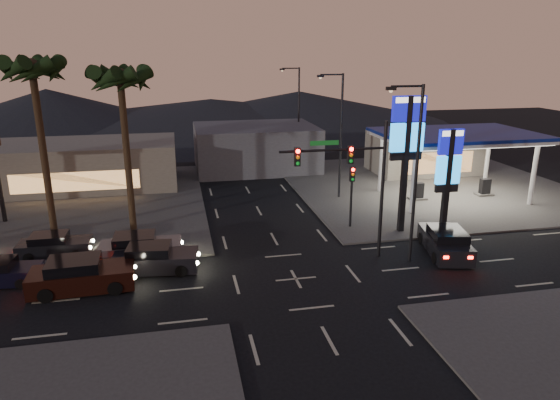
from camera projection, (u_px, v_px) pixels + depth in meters
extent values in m
plane|color=black|center=(296.00, 279.00, 26.57)|extent=(140.00, 140.00, 0.00)
cube|color=#47443F|center=(428.00, 185.00, 44.68)|extent=(24.00, 24.00, 0.12)
cube|color=#47443F|center=(46.00, 207.00, 38.42)|extent=(24.00, 24.00, 0.12)
cylinder|color=silver|center=(414.00, 181.00, 36.44)|extent=(0.36, 0.36, 5.00)
cylinder|color=silver|center=(534.00, 175.00, 38.39)|extent=(0.36, 0.36, 5.00)
cylinder|color=silver|center=(381.00, 164.00, 42.06)|extent=(0.36, 0.36, 5.00)
cylinder|color=silver|center=(487.00, 159.00, 44.02)|extent=(0.36, 0.36, 5.00)
cube|color=silver|center=(457.00, 136.00, 39.45)|extent=(12.00, 8.00, 0.50)
cube|color=white|center=(457.00, 139.00, 39.53)|extent=(11.60, 7.60, 0.06)
cube|color=navy|center=(458.00, 134.00, 39.40)|extent=(12.20, 8.20, 0.25)
cube|color=black|center=(418.00, 191.00, 40.13)|extent=(0.80, 0.50, 1.40)
cube|color=black|center=(485.00, 187.00, 41.30)|extent=(0.80, 0.50, 1.40)
cube|color=#726B5B|center=(423.00, 152.00, 49.20)|extent=(10.00, 6.00, 4.00)
cube|color=black|center=(405.00, 167.00, 32.09)|extent=(0.35, 0.35, 9.00)
cube|color=#0D1099|center=(409.00, 109.00, 31.02)|extent=(2.20, 0.30, 1.60)
cube|color=white|center=(410.00, 100.00, 30.86)|extent=(1.98, 0.32, 0.35)
cube|color=#1A96FF|center=(407.00, 137.00, 31.54)|extent=(2.20, 0.30, 1.80)
cube|color=black|center=(406.00, 156.00, 31.89)|extent=(2.09, 0.28, 0.50)
cube|color=black|center=(447.00, 184.00, 31.93)|extent=(0.35, 0.35, 7.00)
cube|color=#0D1099|center=(451.00, 142.00, 31.15)|extent=(1.60, 0.30, 1.60)
cube|color=white|center=(452.00, 133.00, 30.99)|extent=(1.44, 0.32, 0.35)
cube|color=#1A96FF|center=(448.00, 170.00, 31.67)|extent=(1.60, 0.30, 1.80)
cube|color=black|center=(446.00, 188.00, 32.02)|extent=(1.52, 0.28, 0.50)
cylinder|color=black|center=(382.00, 191.00, 28.37)|extent=(0.20, 0.20, 8.00)
cylinder|color=black|center=(333.00, 150.00, 27.06)|extent=(6.00, 0.14, 0.14)
cube|color=#0C3F14|center=(324.00, 143.00, 26.85)|extent=(1.60, 0.05, 0.25)
cube|color=black|center=(350.00, 155.00, 27.34)|extent=(0.32, 0.25, 1.00)
sphere|color=#FF0C07|center=(352.00, 149.00, 27.11)|extent=(0.22, 0.22, 0.22)
sphere|color=orange|center=(351.00, 155.00, 27.20)|extent=(0.20, 0.20, 0.20)
sphere|color=#0CB226|center=(351.00, 161.00, 27.30)|extent=(0.20, 0.20, 0.20)
cube|color=black|center=(297.00, 157.00, 26.76)|extent=(0.32, 0.25, 1.00)
sphere|color=#FF0C07|center=(298.00, 151.00, 26.52)|extent=(0.22, 0.22, 0.22)
sphere|color=orange|center=(298.00, 157.00, 26.61)|extent=(0.20, 0.20, 0.20)
sphere|color=#0CB226|center=(298.00, 163.00, 26.71)|extent=(0.20, 0.20, 0.20)
cylinder|color=black|center=(351.00, 200.00, 33.63)|extent=(0.16, 0.16, 4.00)
cube|color=black|center=(352.00, 174.00, 33.11)|extent=(0.32, 0.25, 1.00)
sphere|color=#FF0C07|center=(353.00, 170.00, 32.88)|extent=(0.22, 0.22, 0.22)
sphere|color=orange|center=(353.00, 175.00, 32.97)|extent=(0.20, 0.20, 0.20)
sphere|color=#0CB226|center=(353.00, 179.00, 33.07)|extent=(0.20, 0.20, 0.20)
cylinder|color=black|center=(416.00, 177.00, 27.44)|extent=(0.18, 0.18, 10.00)
cylinder|color=black|center=(407.00, 86.00, 25.85)|extent=(1.80, 0.12, 0.12)
cube|color=black|center=(391.00, 88.00, 25.70)|extent=(0.50, 0.25, 0.18)
sphere|color=#FFCC8C|center=(391.00, 91.00, 25.73)|extent=(0.20, 0.20, 0.20)
cylinder|color=black|center=(341.00, 138.00, 39.62)|extent=(0.18, 0.18, 10.00)
cylinder|color=black|center=(332.00, 75.00, 38.03)|extent=(1.80, 0.12, 0.12)
cube|color=black|center=(320.00, 76.00, 37.88)|extent=(0.50, 0.25, 0.18)
sphere|color=#FFCC8C|center=(320.00, 78.00, 37.92)|extent=(0.20, 0.20, 0.20)
cylinder|color=black|center=(299.00, 116.00, 52.74)|extent=(0.18, 0.18, 10.00)
cylinder|color=black|center=(291.00, 68.00, 51.15)|extent=(1.80, 0.12, 0.12)
cube|color=black|center=(282.00, 69.00, 51.00)|extent=(0.50, 0.25, 0.18)
sphere|color=#FFCC8C|center=(282.00, 71.00, 51.04)|extent=(0.20, 0.20, 0.20)
cylinder|color=black|center=(127.00, 156.00, 32.24)|extent=(0.44, 0.44, 10.20)
sphere|color=black|center=(120.00, 75.00, 30.77)|extent=(0.90, 0.90, 0.90)
cone|color=black|center=(142.00, 80.00, 31.11)|extent=(0.90, 2.74, 1.91)
cone|color=black|center=(137.00, 79.00, 31.90)|extent=(2.57, 2.57, 1.91)
cone|color=black|center=(122.00, 79.00, 32.08)|extent=(2.74, 0.90, 1.91)
cone|color=black|center=(107.00, 80.00, 31.54)|extent=(2.57, 2.57, 1.91)
cone|color=black|center=(98.00, 81.00, 30.61)|extent=(0.90, 2.74, 1.91)
cone|color=black|center=(103.00, 81.00, 29.82)|extent=(2.57, 2.57, 1.91)
cone|color=black|center=(118.00, 82.00, 29.64)|extent=(2.74, 0.90, 1.91)
cone|color=black|center=(135.00, 81.00, 30.18)|extent=(2.57, 2.57, 1.91)
cylinder|color=black|center=(44.00, 155.00, 31.18)|extent=(0.44, 0.44, 10.80)
sphere|color=black|center=(31.00, 66.00, 29.62)|extent=(0.90, 0.90, 0.90)
cone|color=black|center=(55.00, 71.00, 29.96)|extent=(0.90, 2.74, 1.91)
cone|color=black|center=(52.00, 70.00, 30.75)|extent=(2.57, 2.57, 1.91)
cone|color=black|center=(38.00, 70.00, 30.93)|extent=(2.74, 0.90, 1.91)
cone|color=black|center=(20.00, 71.00, 30.39)|extent=(2.57, 2.57, 1.91)
cone|color=black|center=(8.00, 71.00, 29.45)|extent=(0.90, 2.74, 1.91)
cone|color=black|center=(11.00, 72.00, 28.67)|extent=(2.57, 2.57, 1.91)
cone|color=black|center=(26.00, 72.00, 28.49)|extent=(2.74, 0.90, 1.91)
cone|color=black|center=(45.00, 71.00, 29.03)|extent=(2.57, 2.57, 1.91)
cube|color=#726B5B|center=(83.00, 165.00, 43.88)|extent=(16.00, 8.00, 4.00)
cube|color=#4C4C51|center=(255.00, 147.00, 50.70)|extent=(12.00, 9.00, 4.40)
cone|color=black|center=(48.00, 109.00, 77.05)|extent=(40.00, 40.00, 6.00)
cone|color=black|center=(299.00, 106.00, 85.02)|extent=(50.00, 50.00, 5.00)
cone|color=black|center=(211.00, 111.00, 82.23)|extent=(60.00, 60.00, 4.00)
cube|color=black|center=(156.00, 261.00, 27.40)|extent=(4.74, 2.41, 0.93)
cube|color=black|center=(149.00, 251.00, 27.20)|extent=(2.46, 2.00, 0.67)
cylinder|color=black|center=(184.00, 258.00, 28.44)|extent=(0.69, 0.32, 0.66)
cylinder|color=black|center=(181.00, 271.00, 26.76)|extent=(0.69, 0.32, 0.66)
cylinder|color=black|center=(132.00, 260.00, 28.18)|extent=(0.69, 0.32, 0.66)
cylinder|color=black|center=(126.00, 273.00, 26.50)|extent=(0.69, 0.32, 0.66)
sphere|color=#FFF2BF|center=(198.00, 254.00, 28.18)|extent=(0.23, 0.23, 0.23)
sphere|color=#FFF2BF|center=(197.00, 263.00, 27.00)|extent=(0.23, 0.23, 0.23)
cube|color=#FF140A|center=(116.00, 256.00, 27.74)|extent=(0.11, 0.27, 0.14)
cube|color=#FF140A|center=(111.00, 265.00, 26.56)|extent=(0.11, 0.27, 0.14)
cube|color=black|center=(83.00, 278.00, 25.23)|extent=(5.12, 2.30, 1.03)
cube|color=black|center=(74.00, 266.00, 24.95)|extent=(2.59, 2.04, 0.75)
cylinder|color=black|center=(118.00, 272.00, 26.58)|extent=(0.74, 0.30, 0.73)
cylinder|color=black|center=(115.00, 288.00, 24.76)|extent=(0.74, 0.30, 0.73)
cylinder|color=black|center=(53.00, 278.00, 25.84)|extent=(0.74, 0.30, 0.73)
cylinder|color=black|center=(46.00, 295.00, 24.03)|extent=(0.74, 0.30, 0.73)
sphere|color=#FFF2BF|center=(135.00, 266.00, 26.42)|extent=(0.25, 0.25, 0.25)
sphere|color=#FFF2BF|center=(134.00, 277.00, 25.14)|extent=(0.25, 0.25, 0.25)
cube|color=#FF140A|center=(31.00, 275.00, 25.24)|extent=(0.10, 0.29, 0.16)
cube|color=#FF140A|center=(25.00, 286.00, 23.96)|extent=(0.10, 0.29, 0.16)
cube|color=black|center=(0.00, 275.00, 25.90)|extent=(4.10, 1.99, 0.81)
cylinder|color=black|center=(32.00, 271.00, 26.84)|extent=(0.59, 0.26, 0.58)
cylinder|color=black|center=(21.00, 284.00, 25.38)|extent=(0.59, 0.26, 0.58)
sphere|color=#FFF2BF|center=(44.00, 267.00, 26.63)|extent=(0.20, 0.20, 0.20)
sphere|color=#FFF2BF|center=(37.00, 276.00, 25.60)|extent=(0.20, 0.20, 0.20)
cube|color=#5D5D60|center=(141.00, 250.00, 28.90)|extent=(4.65, 2.05, 0.94)
cube|color=black|center=(135.00, 240.00, 28.66)|extent=(2.35, 1.83, 0.68)
cylinder|color=black|center=(168.00, 247.00, 30.06)|extent=(0.68, 0.27, 0.67)
cylinder|color=black|center=(167.00, 258.00, 28.38)|extent=(0.68, 0.27, 0.67)
cylinder|color=black|center=(117.00, 250.00, 29.55)|extent=(0.68, 0.27, 0.67)
cylinder|color=black|center=(113.00, 262.00, 27.87)|extent=(0.68, 0.27, 0.67)
sphere|color=#FFF2BF|center=(181.00, 242.00, 29.87)|extent=(0.23, 0.23, 0.23)
sphere|color=#FFF2BF|center=(181.00, 250.00, 28.68)|extent=(0.23, 0.23, 0.23)
cube|color=#FF140A|center=(101.00, 246.00, 29.04)|extent=(0.09, 0.26, 0.15)
cube|color=#FF140A|center=(97.00, 255.00, 27.86)|extent=(0.09, 0.26, 0.15)
cube|color=black|center=(55.00, 247.00, 29.46)|extent=(4.09, 1.75, 0.83)
cube|color=black|center=(49.00, 239.00, 29.25)|extent=(2.05, 1.59, 0.60)
cylinder|color=black|center=(81.00, 244.00, 30.51)|extent=(0.60, 0.23, 0.59)
cylinder|color=black|center=(77.00, 254.00, 29.03)|extent=(0.60, 0.23, 0.59)
cylinder|color=black|center=(36.00, 247.00, 30.02)|extent=(0.60, 0.23, 0.59)
cylinder|color=black|center=(29.00, 258.00, 28.54)|extent=(0.60, 0.23, 0.59)
sphere|color=#FFF2BF|center=(93.00, 241.00, 30.35)|extent=(0.20, 0.20, 0.20)
sphere|color=#FFF2BF|center=(90.00, 247.00, 29.30)|extent=(0.20, 0.20, 0.20)
cube|color=#FF140A|center=(21.00, 244.00, 29.56)|extent=(0.08, 0.23, 0.13)
cube|color=#FF140A|center=(15.00, 251.00, 28.52)|extent=(0.08, 0.23, 0.13)
cube|color=black|center=(445.00, 244.00, 29.77)|extent=(3.07, 5.20, 1.00)
cube|color=black|center=(447.00, 235.00, 29.26)|extent=(2.37, 2.79, 0.72)
cylinder|color=black|center=(422.00, 238.00, 31.34)|extent=(0.42, 0.75, 0.71)
cylinder|color=black|center=(452.00, 238.00, 31.31)|extent=(0.42, 0.75, 0.71)
cylinder|color=black|center=(436.00, 258.00, 28.38)|extent=(0.42, 0.75, 0.71)
cylinder|color=black|center=(469.00, 258.00, 28.35)|extent=(0.42, 0.75, 0.71)
cube|color=#FF140A|center=(446.00, 257.00, 27.40)|extent=(0.29, 0.15, 0.16)
cube|color=#FF140A|center=(470.00, 257.00, 27.38)|extent=(0.29, 0.15, 0.16)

